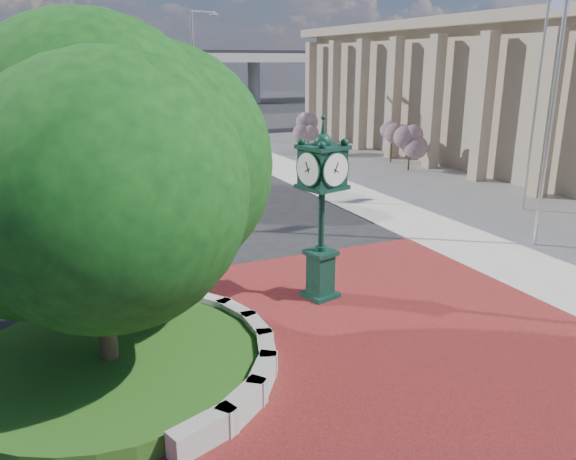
# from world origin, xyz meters

# --- Properties ---
(ground) EXTENTS (200.00, 200.00, 0.00)m
(ground) POSITION_xyz_m (0.00, 0.00, 0.00)
(ground) COLOR black
(ground) RESTS_ON ground
(plaza) EXTENTS (12.00, 12.00, 0.04)m
(plaza) POSITION_xyz_m (0.00, -1.00, 0.02)
(plaza) COLOR maroon
(plaza) RESTS_ON ground
(sidewalk) EXTENTS (20.00, 50.00, 0.04)m
(sidewalk) POSITION_xyz_m (16.00, 10.00, 0.02)
(sidewalk) COLOR #9E9B93
(sidewalk) RESTS_ON ground
(planter_wall) EXTENTS (2.96, 6.77, 0.54)m
(planter_wall) POSITION_xyz_m (-2.71, -0.00, 0.27)
(planter_wall) COLOR #9E9B93
(planter_wall) RESTS_ON ground
(grass_bed) EXTENTS (6.10, 6.10, 0.40)m
(grass_bed) POSITION_xyz_m (-5.00, 0.00, 0.20)
(grass_bed) COLOR #184B15
(grass_bed) RESTS_ON ground
(overpass) EXTENTS (90.00, 12.00, 7.50)m
(overpass) POSITION_xyz_m (-0.22, 70.00, 6.54)
(overpass) COLOR #9E9B93
(overpass) RESTS_ON ground
(tree_planter) EXTENTS (5.20, 5.20, 6.33)m
(tree_planter) POSITION_xyz_m (-5.00, 0.00, 3.72)
(tree_planter) COLOR #38281C
(tree_planter) RESTS_ON ground
(tree_street) EXTENTS (4.40, 4.40, 5.45)m
(tree_street) POSITION_xyz_m (-4.00, 18.00, 3.24)
(tree_street) COLOR #38281C
(tree_street) RESTS_ON ground
(post_clock) EXTENTS (1.19, 1.19, 4.82)m
(post_clock) POSITION_xyz_m (0.71, 1.68, 2.65)
(post_clock) COLOR black
(post_clock) RESTS_ON ground
(parked_car) EXTENTS (2.59, 4.43, 1.42)m
(parked_car) POSITION_xyz_m (1.28, 38.28, 0.71)
(parked_car) COLOR #581C0C
(parked_car) RESTS_ON ground
(flagpole_a) EXTENTS (1.77, 0.24, 11.36)m
(flagpole_a) POSITION_xyz_m (9.58, 2.59, 5.82)
(flagpole_a) COLOR silver
(flagpole_a) RESTS_ON ground
(flagpole_b) EXTENTS (1.44, 0.25, 9.28)m
(flagpole_b) POSITION_xyz_m (12.91, 6.30, 4.76)
(flagpole_b) COLOR silver
(flagpole_b) RESTS_ON ground
(street_lamp_near) EXTENTS (2.07, 0.73, 9.39)m
(street_lamp_near) POSITION_xyz_m (4.85, 28.23, 5.50)
(street_lamp_near) COLOR slate
(street_lamp_near) RESTS_ON ground
(street_lamp_far) EXTENTS (2.10, 0.62, 9.46)m
(street_lamp_far) POSITION_xyz_m (-3.60, 42.52, 5.55)
(street_lamp_far) COLOR slate
(street_lamp_far) RESTS_ON ground
(shrub_near) EXTENTS (1.20, 1.20, 2.20)m
(shrub_near) POSITION_xyz_m (13.82, 15.80, 1.59)
(shrub_near) COLOR #38281C
(shrub_near) RESTS_ON ground
(shrub_mid) EXTENTS (1.20, 1.20, 2.20)m
(shrub_mid) POSITION_xyz_m (14.42, 18.47, 1.59)
(shrub_mid) COLOR #38281C
(shrub_mid) RESTS_ON ground
(shrub_far) EXTENTS (1.20, 1.20, 2.20)m
(shrub_far) POSITION_xyz_m (11.34, 23.99, 1.59)
(shrub_far) COLOR #38281C
(shrub_far) RESTS_ON ground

